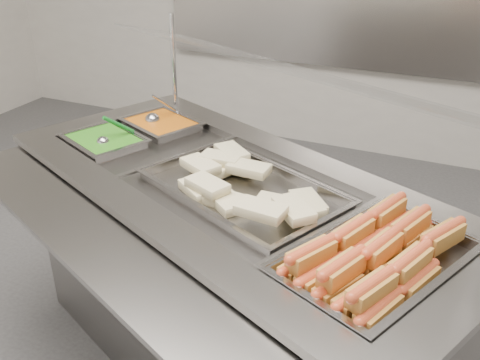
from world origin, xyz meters
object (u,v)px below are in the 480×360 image
at_px(sneeze_guard, 277,69).
at_px(pan_wraps, 242,193).
at_px(serving_spoon, 106,139).
at_px(ladle, 153,119).
at_px(pan_hotdogs, 376,269).
at_px(steam_counter, 232,282).

relative_size(sneeze_guard, pan_wraps, 2.08).
bearing_deg(serving_spoon, ladle, 80.08).
height_order(sneeze_guard, pan_hotdogs, sneeze_guard).
height_order(steam_counter, pan_hotdogs, pan_hotdogs).
bearing_deg(sneeze_guard, pan_wraps, -98.58).
xyz_separation_m(steam_counter, pan_hotdogs, (0.51, -0.22, 0.36)).
bearing_deg(pan_wraps, serving_spoon, 168.59).
height_order(ladle, serving_spoon, ladle).
relative_size(steam_counter, pan_hotdogs, 3.21).
distance_m(pan_hotdogs, serving_spoon, 1.11).
bearing_deg(steam_counter, pan_hotdogs, -23.93).
relative_size(pan_wraps, serving_spoon, 4.68).
xyz_separation_m(steam_counter, sneeze_guard, (0.08, 0.18, 0.72)).
bearing_deg(ladle, pan_wraps, -33.87).
height_order(pan_hotdogs, ladle, ladle).
relative_size(pan_wraps, ladle, 4.40).
bearing_deg(pan_wraps, sneeze_guard, 81.42).
bearing_deg(sneeze_guard, serving_spoon, -173.00).
distance_m(pan_wraps, ladle, 0.67).
bearing_deg(pan_wraps, pan_hotdogs, -23.93).
height_order(pan_hotdogs, serving_spoon, serving_spoon).
distance_m(steam_counter, sneeze_guard, 0.75).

